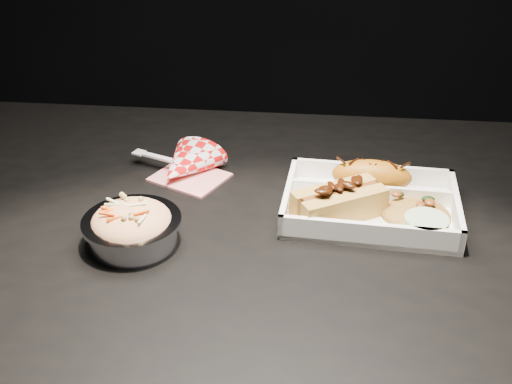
% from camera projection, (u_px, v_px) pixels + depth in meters
% --- Properties ---
extents(dining_table, '(1.20, 0.80, 0.75)m').
position_uv_depth(dining_table, '(273.00, 272.00, 0.97)').
color(dining_table, black).
rests_on(dining_table, ground).
extents(food_tray, '(0.26, 0.19, 0.04)m').
position_uv_depth(food_tray, '(370.00, 207.00, 0.94)').
color(food_tray, white).
rests_on(food_tray, dining_table).
extents(fried_pastry, '(0.12, 0.06, 0.05)m').
position_uv_depth(fried_pastry, '(372.00, 176.00, 0.98)').
color(fried_pastry, '#B16611').
rests_on(fried_pastry, food_tray).
extents(hotdog, '(0.14, 0.12, 0.06)m').
position_uv_depth(hotdog, '(339.00, 200.00, 0.92)').
color(hotdog, '#BE9041').
rests_on(hotdog, food_tray).
extents(fried_rice_mound, '(0.11, 0.09, 0.03)m').
position_uv_depth(fried_rice_mound, '(416.00, 207.00, 0.92)').
color(fried_rice_mound, '#A97531').
rests_on(fried_rice_mound, food_tray).
extents(cupcake_liner, '(0.06, 0.06, 0.03)m').
position_uv_depth(cupcake_liner, '(426.00, 227.00, 0.87)').
color(cupcake_liner, '#AEC796').
rests_on(cupcake_liner, food_tray).
extents(foil_coleslaw_cup, '(0.13, 0.13, 0.07)m').
position_uv_depth(foil_coleslaw_cup, '(132.00, 226.00, 0.87)').
color(foil_coleslaw_cup, silver).
rests_on(foil_coleslaw_cup, dining_table).
extents(napkin_fork, '(0.17, 0.14, 0.10)m').
position_uv_depth(napkin_fork, '(185.00, 166.00, 1.04)').
color(napkin_fork, red).
rests_on(napkin_fork, dining_table).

